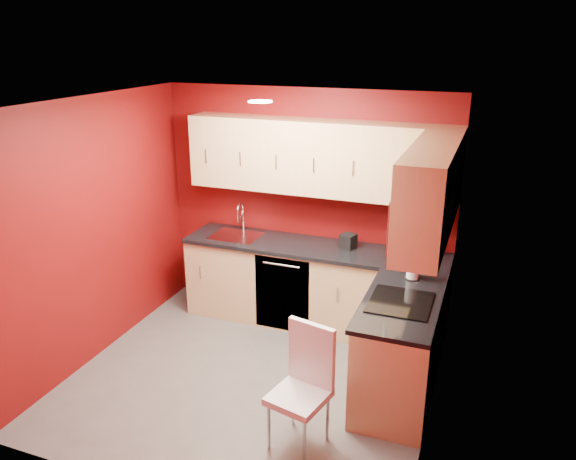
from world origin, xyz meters
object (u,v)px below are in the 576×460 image
Objects in this scene: coffee_maker at (409,242)px; napkin_holder at (348,241)px; dining_chair at (299,391)px; sink at (237,232)px; paper_towel at (413,266)px; microwave at (422,218)px.

coffee_maker is 0.63m from napkin_holder.
dining_chair is at bearing -85.50° from napkin_holder.
sink is 2.05m from paper_towel.
dining_chair is (-0.59, -1.40, -0.55)m from paper_towel.
napkin_holder is (-0.85, 1.06, -0.67)m from microwave.
sink is 2.39m from dining_chair.
coffee_maker is 0.53m from paper_towel.
coffee_maker reaches higher than dining_chair.
coffee_maker reaches higher than paper_towel.
microwave is 2.32× the size of coffee_maker.
napkin_holder is (1.25, 0.06, 0.04)m from sink.
microwave is 1.21m from coffee_maker.
napkin_holder is 0.59× the size of paper_towel.
coffee_maker is at bearing 89.29° from dining_chair.
microwave is at bearing -25.60° from sink.
napkin_holder is 0.15× the size of dining_chair.
microwave is 1.46× the size of sink.
paper_towel is at bearing -64.90° from coffee_maker.
coffee_maker is (1.87, 0.03, 0.13)m from sink.
microwave is at bearing -51.52° from napkin_holder.
napkin_holder is (-0.62, 0.03, -0.09)m from coffee_maker.
coffee_maker reaches higher than napkin_holder.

